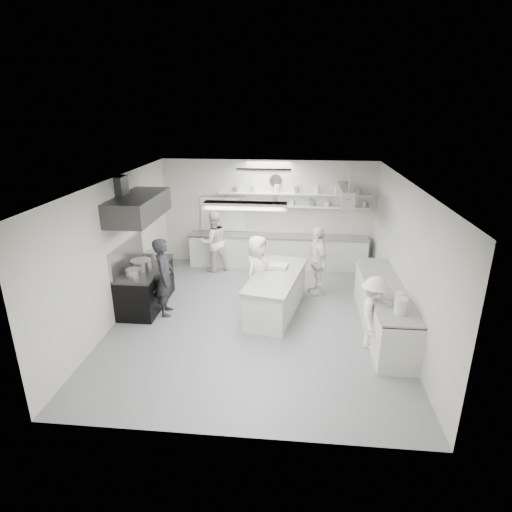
# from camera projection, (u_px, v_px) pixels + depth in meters

# --- Properties ---
(floor) EXTENTS (6.00, 7.00, 0.02)m
(floor) POSITION_uv_depth(u_px,v_px,m) (256.00, 319.00, 9.19)
(floor) COLOR gray
(floor) RESTS_ON ground
(ceiling) EXTENTS (6.00, 7.00, 0.02)m
(ceiling) POSITION_uv_depth(u_px,v_px,m) (256.00, 181.00, 8.16)
(ceiling) COLOR silver
(ceiling) RESTS_ON wall_back
(wall_back) EXTENTS (6.00, 0.04, 3.00)m
(wall_back) POSITION_uv_depth(u_px,v_px,m) (268.00, 213.00, 11.95)
(wall_back) COLOR beige
(wall_back) RESTS_ON floor
(wall_front) EXTENTS (6.00, 0.04, 3.00)m
(wall_front) POSITION_uv_depth(u_px,v_px,m) (230.00, 344.00, 5.40)
(wall_front) COLOR beige
(wall_front) RESTS_ON floor
(wall_left) EXTENTS (0.04, 7.00, 3.00)m
(wall_left) POSITION_uv_depth(u_px,v_px,m) (117.00, 249.00, 8.95)
(wall_left) COLOR beige
(wall_left) RESTS_ON floor
(wall_right) EXTENTS (0.04, 7.00, 3.00)m
(wall_right) POSITION_uv_depth(u_px,v_px,m) (405.00, 259.00, 8.40)
(wall_right) COLOR beige
(wall_right) RESTS_ON floor
(stove) EXTENTS (0.80, 1.80, 0.90)m
(stove) POSITION_uv_depth(u_px,v_px,m) (146.00, 287.00, 9.64)
(stove) COLOR black
(stove) RESTS_ON floor
(exhaust_hood) EXTENTS (0.85, 2.00, 0.50)m
(exhaust_hood) POSITION_uv_depth(u_px,v_px,m) (138.00, 207.00, 9.00)
(exhaust_hood) COLOR #363636
(exhaust_hood) RESTS_ON wall_left
(back_counter) EXTENTS (5.00, 0.60, 0.92)m
(back_counter) POSITION_uv_depth(u_px,v_px,m) (278.00, 251.00, 11.99)
(back_counter) COLOR silver
(back_counter) RESTS_ON floor
(shelf_lower) EXTENTS (4.20, 0.26, 0.04)m
(shelf_lower) POSITION_uv_depth(u_px,v_px,m) (293.00, 206.00, 11.68)
(shelf_lower) COLOR silver
(shelf_lower) RESTS_ON wall_back
(shelf_upper) EXTENTS (4.20, 0.26, 0.04)m
(shelf_upper) POSITION_uv_depth(u_px,v_px,m) (293.00, 194.00, 11.56)
(shelf_upper) COLOR silver
(shelf_upper) RESTS_ON wall_back
(pass_through_window) EXTENTS (1.30, 0.04, 1.00)m
(pass_through_window) POSITION_uv_depth(u_px,v_px,m) (223.00, 214.00, 12.07)
(pass_through_window) COLOR black
(pass_through_window) RESTS_ON wall_back
(wall_clock) EXTENTS (0.32, 0.05, 0.32)m
(wall_clock) POSITION_uv_depth(u_px,v_px,m) (276.00, 180.00, 11.57)
(wall_clock) COLOR silver
(wall_clock) RESTS_ON wall_back
(right_counter) EXTENTS (0.74, 3.30, 0.94)m
(right_counter) POSITION_uv_depth(u_px,v_px,m) (384.00, 309.00, 8.59)
(right_counter) COLOR silver
(right_counter) RESTS_ON floor
(pot_rack) EXTENTS (0.30, 1.60, 0.40)m
(pot_rack) POSITION_uv_depth(u_px,v_px,m) (345.00, 195.00, 10.46)
(pot_rack) COLOR #A2A2A3
(pot_rack) RESTS_ON ceiling
(light_fixture_front) EXTENTS (1.30, 0.25, 0.10)m
(light_fixture_front) POSITION_uv_depth(u_px,v_px,m) (245.00, 205.00, 6.50)
(light_fixture_front) COLOR silver
(light_fixture_front) RESTS_ON ceiling
(light_fixture_rear) EXTENTS (1.30, 0.25, 0.10)m
(light_fixture_rear) POSITION_uv_depth(u_px,v_px,m) (264.00, 171.00, 9.87)
(light_fixture_rear) COLOR silver
(light_fixture_rear) RESTS_ON ceiling
(prep_island) EXTENTS (1.31, 2.42, 0.85)m
(prep_island) POSITION_uv_depth(u_px,v_px,m) (276.00, 294.00, 9.38)
(prep_island) COLOR silver
(prep_island) RESTS_ON floor
(stove_pot) EXTENTS (0.45, 0.45, 0.27)m
(stove_pot) POSITION_uv_depth(u_px,v_px,m) (141.00, 266.00, 9.30)
(stove_pot) COLOR #A2A2A3
(stove_pot) RESTS_ON stove
(cook_stove) EXTENTS (0.53, 0.71, 1.75)m
(cook_stove) POSITION_uv_depth(u_px,v_px,m) (164.00, 277.00, 9.13)
(cook_stove) COLOR #242529
(cook_stove) RESTS_ON floor
(cook_back) EXTENTS (1.04, 0.97, 1.70)m
(cook_back) POSITION_uv_depth(u_px,v_px,m) (214.00, 242.00, 11.58)
(cook_back) COLOR white
(cook_back) RESTS_ON floor
(cook_island_left) EXTENTS (0.82, 0.96, 1.67)m
(cook_island_left) POSITION_uv_depth(u_px,v_px,m) (257.00, 271.00, 9.57)
(cook_island_left) COLOR white
(cook_island_left) RESTS_ON floor
(cook_island_right) EXTENTS (0.69, 1.07, 1.70)m
(cook_island_right) POSITION_uv_depth(u_px,v_px,m) (317.00, 261.00, 10.16)
(cook_island_right) COLOR white
(cook_island_right) RESTS_ON floor
(cook_right) EXTENTS (0.78, 1.05, 1.44)m
(cook_right) POSITION_uv_depth(u_px,v_px,m) (373.00, 313.00, 7.89)
(cook_right) COLOR white
(cook_right) RESTS_ON floor
(bowl_island_a) EXTENTS (0.30, 0.30, 0.07)m
(bowl_island_a) POSITION_uv_depth(u_px,v_px,m) (272.00, 269.00, 9.56)
(bowl_island_a) COLOR #A2A2A3
(bowl_island_a) RESTS_ON prep_island
(bowl_island_b) EXTENTS (0.23, 0.23, 0.06)m
(bowl_island_b) POSITION_uv_depth(u_px,v_px,m) (277.00, 268.00, 9.62)
(bowl_island_b) COLOR silver
(bowl_island_b) RESTS_ON prep_island
(bowl_right) EXTENTS (0.28, 0.28, 0.06)m
(bowl_right) POSITION_uv_depth(u_px,v_px,m) (385.00, 305.00, 7.64)
(bowl_right) COLOR silver
(bowl_right) RESTS_ON right_counter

